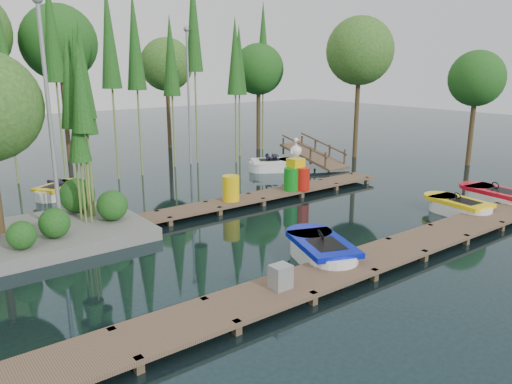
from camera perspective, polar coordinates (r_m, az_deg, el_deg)
ground_plane at (r=16.75m, az=-0.32°, el=-4.25°), size 90.00×90.00×0.00m
near_dock at (r=13.58m, az=11.33°, el=-8.08°), size 18.00×1.50×0.50m
far_dock at (r=19.17m, az=-2.45°, el=-1.10°), size 15.00×1.20×0.50m
island at (r=16.42m, az=-25.72°, el=5.37°), size 6.20×4.20×6.75m
tree_screen at (r=24.44m, az=-20.23°, el=15.37°), size 34.42×18.53×10.31m
lamp_island at (r=15.73m, az=-22.67°, el=9.31°), size 0.30×0.30×7.25m
lamp_rear at (r=27.29m, az=-7.75°, el=12.02°), size 0.30×0.30×7.25m
ramp at (r=27.10m, az=6.59°, el=4.22°), size 1.50×3.94×1.49m
boat_blue at (r=14.11m, az=7.51°, el=-6.81°), size 2.26×3.23×1.00m
boat_red at (r=21.68m, az=25.78°, el=-0.57°), size 1.59×3.05×0.99m
boat_yellow_near at (r=19.70m, az=22.13°, el=-1.67°), size 1.44×2.77×0.90m
boat_yellow_far at (r=22.26m, az=-21.58°, el=0.15°), size 2.63×2.23×1.21m
boat_white_far at (r=25.72m, az=2.06°, el=3.09°), size 3.04×2.45×1.32m
utility_cabinet at (r=11.74m, az=2.82°, el=-9.65°), size 0.47×0.39×0.57m
yellow_barrel at (r=18.94m, az=-2.88°, el=0.43°), size 0.65×0.65×0.97m
drum_cluster at (r=20.73m, az=4.69°, el=2.05°), size 1.24×1.14×2.14m
seagull_post at (r=21.19m, az=5.41°, el=2.10°), size 0.51×0.28×0.82m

